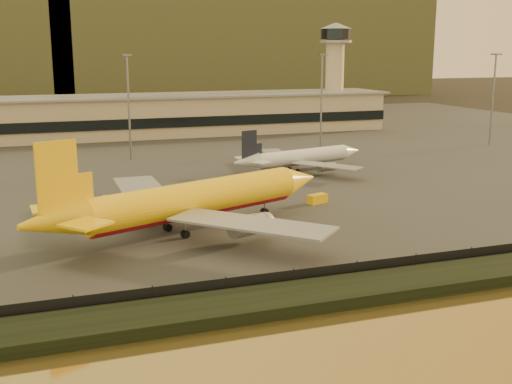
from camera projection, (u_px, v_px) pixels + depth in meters
ground at (297, 251)px, 86.51m from camera, size 900.00×900.00×0.00m
embankment at (358, 290)px, 70.72m from camera, size 320.00×7.00×1.40m
tarmac at (160, 150)px, 173.90m from camera, size 320.00×220.00×0.20m
perimeter_fence at (341, 273)px, 74.27m from camera, size 300.00×0.05×2.20m
terminal_building at (92, 118)px, 195.93m from camera, size 202.00×25.00×12.60m
control_tower at (335, 64)px, 225.18m from camera, size 11.20×11.20×35.50m
apron_light_masts at (234, 95)px, 157.00m from camera, size 152.20×12.20×25.40m
distant_hills at (44, 42)px, 385.75m from camera, size 470.00×160.00×70.00m
dhl_cargo_jet at (191, 201)px, 94.50m from camera, size 49.69×47.06×15.41m
white_narrowbody_jet at (300, 157)px, 142.57m from camera, size 34.23×32.75×9.95m
gse_vehicle_yellow at (317, 199)px, 112.54m from camera, size 3.93×2.67×1.62m
gse_vehicle_white at (114, 201)px, 110.39m from camera, size 4.39×3.24×1.80m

